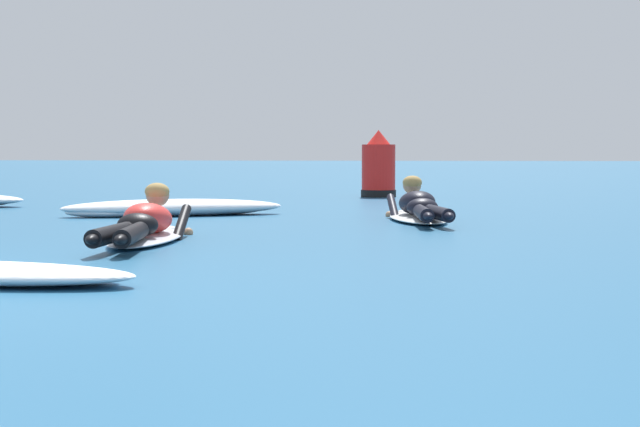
# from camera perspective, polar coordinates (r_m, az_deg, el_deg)

# --- Properties ---
(ground_plane) EXTENTS (120.00, 120.00, 0.00)m
(ground_plane) POSITION_cam_1_polar(r_m,az_deg,el_deg) (15.75, -6.96, 0.56)
(ground_plane) COLOR #235B84
(surfer_near) EXTENTS (0.67, 2.51, 0.54)m
(surfer_near) POSITION_cam_1_polar(r_m,az_deg,el_deg) (9.06, -9.41, -0.67)
(surfer_near) COLOR silver
(surfer_near) RESTS_ON ground
(surfer_far) EXTENTS (0.91, 2.47, 0.53)m
(surfer_far) POSITION_cam_1_polar(r_m,az_deg,el_deg) (11.66, 5.34, 0.25)
(surfer_far) COLOR white
(surfer_far) RESTS_ON ground
(whitewater_mid_right) EXTENTS (2.69, 1.67, 0.20)m
(whitewater_mid_right) POSITION_cam_1_polar(r_m,az_deg,el_deg) (12.77, -7.85, 0.30)
(whitewater_mid_right) COLOR white
(whitewater_mid_right) RESTS_ON ground
(channel_marker_buoy) EXTENTS (0.59, 0.59, 1.11)m
(channel_marker_buoy) POSITION_cam_1_polar(r_m,az_deg,el_deg) (17.68, 3.15, 2.35)
(channel_marker_buoy) COLOR red
(channel_marker_buoy) RESTS_ON ground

